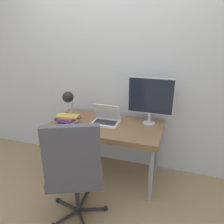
{
  "coord_description": "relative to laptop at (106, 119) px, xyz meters",
  "views": [
    {
      "loc": [
        0.8,
        -1.87,
        1.76
      ],
      "look_at": [
        0.1,
        0.3,
        0.88
      ],
      "focal_mm": 35.0,
      "sensor_mm": 36.0,
      "label": 1
    }
  ],
  "objects": [
    {
      "name": "desk",
      "position": [
        0.01,
        -0.04,
        -0.12
      ],
      "size": [
        1.32,
        0.67,
        0.7
      ],
      "color": "brown",
      "rests_on": "ground_plane"
    },
    {
      "name": "wall_back",
      "position": [
        0.01,
        0.36,
        0.55
      ],
      "size": [
        8.0,
        0.05,
        2.6
      ],
      "color": "silver",
      "rests_on": "ground_plane"
    },
    {
      "name": "desk_lamp",
      "position": [
        -0.42,
        -0.09,
        0.22
      ],
      "size": [
        0.15,
        0.28,
        0.38
      ],
      "color": "#4C4C51",
      "rests_on": "desk"
    },
    {
      "name": "laptop",
      "position": [
        0.0,
        0.0,
        0.0
      ],
      "size": [
        0.31,
        0.23,
        0.23
      ],
      "color": "silver",
      "rests_on": "desk"
    },
    {
      "name": "book_stack",
      "position": [
        -0.44,
        -0.14,
        0.0
      ],
      "size": [
        0.28,
        0.2,
        0.1
      ],
      "color": "#334C8C",
      "rests_on": "desk"
    },
    {
      "name": "monitor",
      "position": [
        0.49,
        0.15,
        0.27
      ],
      "size": [
        0.53,
        0.14,
        0.55
      ],
      "color": "#B7B7BC",
      "rests_on": "desk"
    },
    {
      "name": "tv_remote",
      "position": [
        -0.12,
        -0.19,
        -0.04
      ],
      "size": [
        0.1,
        0.18,
        0.02
      ],
      "color": "black",
      "rests_on": "desk"
    },
    {
      "name": "game_controller",
      "position": [
        -0.31,
        -0.26,
        -0.03
      ],
      "size": [
        0.15,
        0.1,
        0.04
      ],
      "color": "black",
      "rests_on": "desk"
    },
    {
      "name": "ground_plane",
      "position": [
        0.01,
        -0.38,
        -0.75
      ],
      "size": [
        12.0,
        12.0,
        0.0
      ],
      "primitive_type": "plane",
      "color": "#937A56"
    },
    {
      "name": "office_chair",
      "position": [
        -0.02,
        -0.8,
        -0.15
      ],
      "size": [
        0.63,
        0.62,
        1.06
      ],
      "color": "black",
      "rests_on": "ground_plane"
    }
  ]
}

